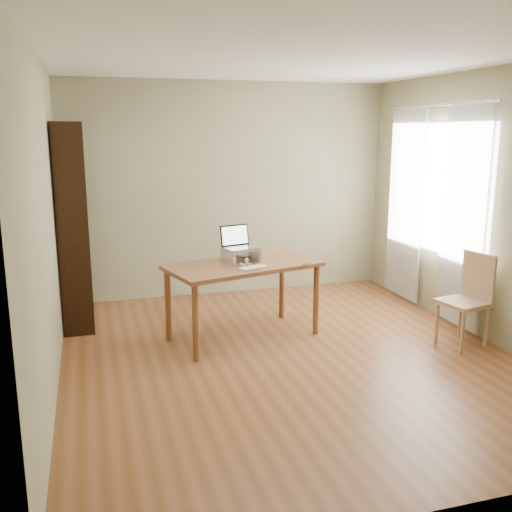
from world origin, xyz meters
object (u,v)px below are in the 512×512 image
Objects in this scene: chair at (470,297)px; bookshelf at (74,226)px; cat at (237,256)px; keyboard at (253,268)px; desk at (243,273)px; laptop at (239,242)px.

bookshelf is at bearing 142.68° from chair.
keyboard is at bearing -90.69° from cat.
desk is at bearing -86.36° from cat.
cat is at bearing 144.47° from chair.
bookshelf is 2.00m from keyboard.
laptop is (-0.00, 0.13, 0.28)m from desk.
chair is (1.97, -0.58, -0.28)m from keyboard.
cat is (-0.03, -0.02, -0.13)m from laptop.
desk is 0.25m from keyboard.
desk is 4.49× the size of laptop.
bookshelf reaches higher than cat.
bookshelf reaches higher than desk.
bookshelf is 4.52× the size of cat.
desk is 0.19m from cat.
keyboard is at bearing -94.79° from desk.
bookshelf reaches higher than chair.
chair is (2.01, -0.93, -0.46)m from laptop.
cat is (1.53, -0.82, -0.24)m from bookshelf.
bookshelf is at bearing 134.04° from desk.
laptop reaches higher than cat.
desk is 3.44× the size of cat.
bookshelf is at bearing 137.82° from laptop.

